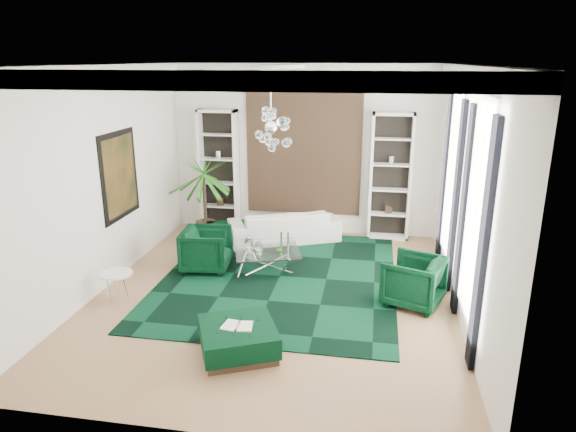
% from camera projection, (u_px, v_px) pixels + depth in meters
% --- Properties ---
extents(floor, '(6.00, 7.00, 0.02)m').
position_uv_depth(floor, '(274.00, 295.00, 8.84)').
color(floor, '#A47C56').
rests_on(floor, ground).
extents(ceiling, '(6.00, 7.00, 0.02)m').
position_uv_depth(ceiling, '(272.00, 64.00, 7.72)').
color(ceiling, white).
rests_on(ceiling, ground).
extents(wall_back, '(6.00, 0.02, 3.80)m').
position_uv_depth(wall_back, '(304.00, 150.00, 11.58)').
color(wall_back, white).
rests_on(wall_back, ground).
extents(wall_front, '(6.00, 0.02, 3.80)m').
position_uv_depth(wall_front, '(202.00, 273.00, 4.97)').
color(wall_front, white).
rests_on(wall_front, ground).
extents(wall_left, '(0.02, 7.00, 3.80)m').
position_uv_depth(wall_left, '(101.00, 180.00, 8.76)').
color(wall_left, white).
rests_on(wall_left, ground).
extents(wall_right, '(0.02, 7.00, 3.80)m').
position_uv_depth(wall_right, '(467.00, 195.00, 7.79)').
color(wall_right, white).
rests_on(wall_right, ground).
extents(crown_molding, '(6.00, 7.00, 0.18)m').
position_uv_depth(crown_molding, '(272.00, 71.00, 7.75)').
color(crown_molding, white).
rests_on(crown_molding, ceiling).
extents(ceiling_medallion, '(0.90, 0.90, 0.05)m').
position_uv_depth(ceiling_medallion, '(276.00, 66.00, 8.01)').
color(ceiling_medallion, white).
rests_on(ceiling_medallion, ceiling).
extents(tapestry, '(2.50, 0.06, 2.80)m').
position_uv_depth(tapestry, '(304.00, 151.00, 11.54)').
color(tapestry, black).
rests_on(tapestry, wall_back).
extents(shelving_left, '(0.90, 0.38, 2.80)m').
position_uv_depth(shelving_left, '(219.00, 171.00, 11.86)').
color(shelving_left, white).
rests_on(shelving_left, floor).
extents(shelving_right, '(0.90, 0.38, 2.80)m').
position_uv_depth(shelving_right, '(390.00, 177.00, 11.23)').
color(shelving_right, white).
rests_on(shelving_right, floor).
extents(painting, '(0.04, 1.30, 1.60)m').
position_uv_depth(painting, '(120.00, 175.00, 9.34)').
color(painting, black).
rests_on(painting, wall_left).
extents(window_near, '(0.03, 1.10, 2.90)m').
position_uv_depth(window_near, '(477.00, 212.00, 6.94)').
color(window_near, white).
rests_on(window_near, wall_right).
extents(curtain_near_a, '(0.07, 0.30, 3.25)m').
position_uv_depth(curtain_near_a, '(483.00, 249.00, 6.29)').
color(curtain_near_a, black).
rests_on(curtain_near_a, floor).
extents(curtain_near_b, '(0.07, 0.30, 3.25)m').
position_uv_depth(curtain_near_b, '(463.00, 213.00, 7.76)').
color(curtain_near_b, black).
rests_on(curtain_near_b, floor).
extents(window_far, '(0.03, 1.10, 2.90)m').
position_uv_depth(window_far, '(453.00, 174.00, 9.21)').
color(window_far, white).
rests_on(window_far, wall_right).
extents(curtain_far_a, '(0.07, 0.30, 3.25)m').
position_uv_depth(curtain_far_a, '(456.00, 199.00, 8.55)').
color(curtain_far_a, black).
rests_on(curtain_far_a, floor).
extents(curtain_far_b, '(0.07, 0.30, 3.25)m').
position_uv_depth(curtain_far_b, '(445.00, 178.00, 10.02)').
color(curtain_far_b, black).
rests_on(curtain_far_b, floor).
extents(rug, '(4.20, 5.00, 0.02)m').
position_uv_depth(rug, '(280.00, 276.00, 9.53)').
color(rug, black).
rests_on(rug, floor).
extents(sofa, '(2.57, 1.82, 0.70)m').
position_uv_depth(sofa, '(284.00, 226.00, 11.34)').
color(sofa, white).
rests_on(sofa, floor).
extents(armchair_left, '(0.98, 0.96, 0.81)m').
position_uv_depth(armchair_left, '(206.00, 249.00, 9.76)').
color(armchair_left, black).
rests_on(armchair_left, floor).
extents(armchair_right, '(1.15, 1.13, 0.81)m').
position_uv_depth(armchair_right, '(413.00, 281.00, 8.38)').
color(armchair_right, black).
rests_on(armchair_right, floor).
extents(coffee_table, '(1.50, 1.50, 0.41)m').
position_uv_depth(coffee_table, '(267.00, 259.00, 9.83)').
color(coffee_table, white).
rests_on(coffee_table, floor).
extents(ottoman_side, '(1.15, 1.15, 0.40)m').
position_uv_depth(ottoman_side, '(228.00, 235.00, 11.18)').
color(ottoman_side, black).
rests_on(ottoman_side, floor).
extents(ottoman_front, '(1.32, 1.32, 0.40)m').
position_uv_depth(ottoman_front, '(238.00, 339.00, 7.03)').
color(ottoman_front, black).
rests_on(ottoman_front, floor).
extents(book, '(0.42, 0.28, 0.03)m').
position_uv_depth(book, '(238.00, 325.00, 6.97)').
color(book, white).
rests_on(book, ottoman_front).
extents(side_table, '(0.62, 0.62, 0.50)m').
position_uv_depth(side_table, '(118.00, 288.00, 8.50)').
color(side_table, white).
rests_on(side_table, floor).
extents(palm, '(1.68, 1.68, 2.40)m').
position_uv_depth(palm, '(204.00, 186.00, 11.25)').
color(palm, '#266A1B').
rests_on(palm, floor).
extents(chandelier, '(0.99, 0.99, 0.72)m').
position_uv_depth(chandelier, '(271.00, 128.00, 8.03)').
color(chandelier, white).
rests_on(chandelier, ceiling).
extents(table_plant, '(0.16, 0.15, 0.24)m').
position_uv_depth(table_plant, '(280.00, 249.00, 9.45)').
color(table_plant, '#266A1B').
rests_on(table_plant, coffee_table).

